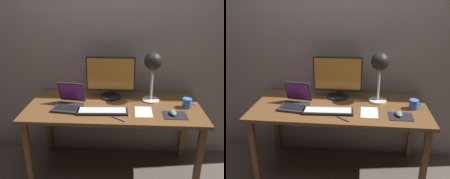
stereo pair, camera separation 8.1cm
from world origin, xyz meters
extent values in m
plane|color=brown|center=(0.00, 0.00, 0.00)|extent=(4.80, 4.80, 0.00)
cube|color=gray|center=(0.00, 0.40, 1.30)|extent=(4.80, 0.06, 2.60)
cube|color=brown|center=(0.00, 0.00, 0.72)|extent=(1.60, 0.70, 0.03)
cube|color=brown|center=(-0.74, -0.29, 0.35)|extent=(0.05, 0.05, 0.71)
cube|color=brown|center=(0.74, -0.29, 0.35)|extent=(0.05, 0.05, 0.71)
cube|color=brown|center=(-0.74, 0.29, 0.35)|extent=(0.05, 0.05, 0.71)
cube|color=brown|center=(0.74, 0.29, 0.35)|extent=(0.05, 0.05, 0.71)
cylinder|color=black|center=(-0.04, 0.20, 0.75)|extent=(0.21, 0.21, 0.01)
cylinder|color=black|center=(-0.04, 0.20, 0.79)|extent=(0.03, 0.03, 0.07)
cube|color=black|center=(-0.04, 0.20, 0.99)|extent=(0.47, 0.03, 0.33)
cube|color=gold|center=(-0.04, 0.19, 0.99)|extent=(0.45, 0.00, 0.31)
cube|color=black|center=(-0.09, -0.15, 0.75)|extent=(0.45, 0.16, 0.02)
cube|color=silver|center=(-0.09, -0.15, 0.76)|extent=(0.41, 0.13, 0.01)
cube|color=#28282B|center=(-0.41, -0.09, 0.75)|extent=(0.27, 0.23, 0.02)
cube|color=black|center=(-0.41, -0.11, 0.76)|extent=(0.22, 0.14, 0.00)
cube|color=#28282B|center=(-0.39, 0.03, 0.86)|extent=(0.25, 0.10, 0.19)
cube|color=purple|center=(-0.39, 0.03, 0.86)|extent=(0.22, 0.09, 0.17)
cylinder|color=beige|center=(0.35, 0.14, 0.75)|extent=(0.17, 0.17, 0.01)
cylinder|color=silver|center=(0.35, 0.14, 0.93)|extent=(0.02, 0.02, 0.35)
sphere|color=black|center=(0.35, 0.14, 1.13)|extent=(0.16, 0.16, 0.16)
sphere|color=#FFEAB2|center=(0.35, 0.13, 1.09)|extent=(0.06, 0.06, 0.06)
cube|color=black|center=(0.53, -0.17, 0.74)|extent=(0.20, 0.16, 0.00)
ellipsoid|color=slate|center=(0.52, -0.15, 0.76)|extent=(0.06, 0.10, 0.03)
cylinder|color=#3F72CC|center=(0.66, 0.00, 0.78)|extent=(0.08, 0.08, 0.09)
torus|color=#3F72CC|center=(0.72, 0.00, 0.78)|extent=(0.05, 0.05, 0.01)
cube|color=white|center=(0.27, -0.11, 0.74)|extent=(0.15, 0.21, 0.00)
cylinder|color=#2633A5|center=(0.05, -0.26, 0.74)|extent=(0.12, 0.09, 0.01)
camera|label=1|loc=(0.10, -2.01, 1.67)|focal=38.32mm
camera|label=2|loc=(0.18, -2.00, 1.67)|focal=38.32mm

